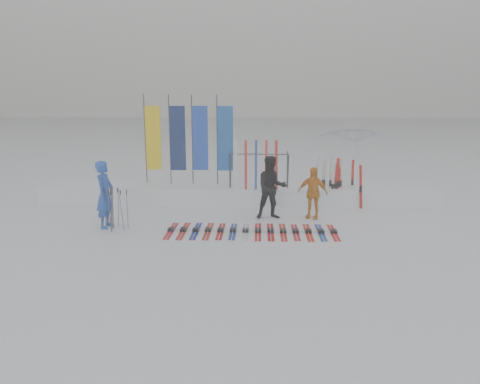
{
  "coord_description": "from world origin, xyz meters",
  "views": [
    {
      "loc": [
        0.76,
        -11.84,
        3.9
      ],
      "look_at": [
        0.2,
        1.6,
        1.0
      ],
      "focal_mm": 35.0,
      "sensor_mm": 36.0,
      "label": 1
    }
  ],
  "objects_px": {
    "person_yellow": "(313,193)",
    "ski_rack": "(259,166)",
    "tent_canopy": "(352,160)",
    "person_blue": "(105,195)",
    "ski_row": "(251,231)",
    "person_black": "(272,188)"
  },
  "relations": [
    {
      "from": "person_blue",
      "to": "ski_row",
      "type": "bearing_deg",
      "value": -89.59
    },
    {
      "from": "person_black",
      "to": "ski_row",
      "type": "xyz_separation_m",
      "value": [
        -0.6,
        -1.49,
        -0.95
      ]
    },
    {
      "from": "person_black",
      "to": "tent_canopy",
      "type": "bearing_deg",
      "value": 41.19
    },
    {
      "from": "ski_rack",
      "to": "person_black",
      "type": "bearing_deg",
      "value": -77.74
    },
    {
      "from": "ski_row",
      "to": "tent_canopy",
      "type": "bearing_deg",
      "value": 54.45
    },
    {
      "from": "person_black",
      "to": "ski_rack",
      "type": "relative_size",
      "value": 0.96
    },
    {
      "from": "person_black",
      "to": "person_blue",
      "type": "bearing_deg",
      "value": -175.09
    },
    {
      "from": "tent_canopy",
      "to": "ski_row",
      "type": "distance_m",
      "value": 6.64
    },
    {
      "from": "tent_canopy",
      "to": "person_blue",
      "type": "bearing_deg",
      "value": -148.15
    },
    {
      "from": "person_blue",
      "to": "person_yellow",
      "type": "relative_size",
      "value": 1.21
    },
    {
      "from": "person_black",
      "to": "person_yellow",
      "type": "distance_m",
      "value": 1.29
    },
    {
      "from": "person_blue",
      "to": "person_yellow",
      "type": "bearing_deg",
      "value": -73.79
    },
    {
      "from": "tent_canopy",
      "to": "ski_rack",
      "type": "relative_size",
      "value": 1.43
    },
    {
      "from": "tent_canopy",
      "to": "ski_rack",
      "type": "height_order",
      "value": "tent_canopy"
    },
    {
      "from": "person_blue",
      "to": "ski_rack",
      "type": "height_order",
      "value": "person_blue"
    },
    {
      "from": "person_yellow",
      "to": "ski_rack",
      "type": "bearing_deg",
      "value": 156.49
    },
    {
      "from": "person_black",
      "to": "ski_row",
      "type": "distance_m",
      "value": 1.87
    },
    {
      "from": "person_yellow",
      "to": "person_blue",
      "type": "bearing_deg",
      "value": -145.47
    },
    {
      "from": "person_yellow",
      "to": "tent_canopy",
      "type": "height_order",
      "value": "tent_canopy"
    },
    {
      "from": "ski_row",
      "to": "ski_rack",
      "type": "height_order",
      "value": "ski_rack"
    },
    {
      "from": "ski_rack",
      "to": "tent_canopy",
      "type": "bearing_deg",
      "value": 28.7
    },
    {
      "from": "person_yellow",
      "to": "ski_rack",
      "type": "relative_size",
      "value": 0.8
    }
  ]
}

